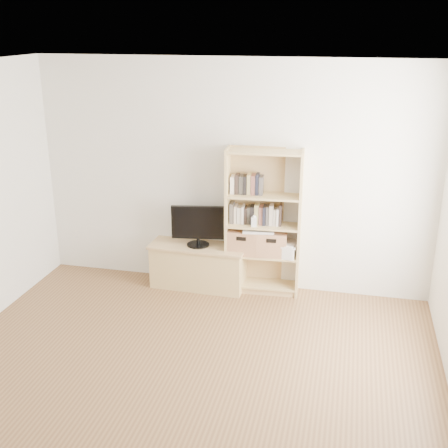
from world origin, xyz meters
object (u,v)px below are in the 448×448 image
(tv_stand, at_px, (198,267))
(laptop, at_px, (258,230))
(bookshelf, at_px, (263,223))
(basket_right, at_px, (272,243))
(baby_monitor, at_px, (254,222))
(television, at_px, (198,226))
(basket_left, at_px, (243,241))

(tv_stand, xyz_separation_m, laptop, (0.69, 0.03, 0.51))
(bookshelf, xyz_separation_m, basket_right, (0.10, 0.00, -0.23))
(bookshelf, xyz_separation_m, baby_monitor, (-0.09, -0.10, 0.04))
(tv_stand, distance_m, laptop, 0.86)
(bookshelf, xyz_separation_m, laptop, (-0.05, -0.02, -0.08))
(tv_stand, distance_m, basket_right, 0.92)
(television, xyz_separation_m, basket_left, (0.52, 0.04, -0.15))
(bookshelf, relative_size, basket_left, 4.94)
(television, height_order, laptop, television)
(baby_monitor, height_order, laptop, baby_monitor)
(baby_monitor, distance_m, basket_left, 0.31)
(tv_stand, height_order, laptop, laptop)
(tv_stand, relative_size, baby_monitor, 9.91)
(bookshelf, bearing_deg, tv_stand, -179.19)
(laptop, bearing_deg, baby_monitor, -126.12)
(basket_right, bearing_deg, baby_monitor, -158.01)
(television, height_order, baby_monitor, television)
(baby_monitor, xyz_separation_m, basket_right, (0.19, 0.10, -0.27))
(bookshelf, height_order, television, bookshelf)
(baby_monitor, xyz_separation_m, basket_left, (-0.13, 0.08, -0.27))
(bookshelf, distance_m, laptop, 0.09)
(basket_right, bearing_deg, bookshelf, 175.05)
(laptop, bearing_deg, basket_right, 0.38)
(tv_stand, distance_m, bookshelf, 0.95)
(tv_stand, relative_size, bookshelf, 0.64)
(baby_monitor, distance_m, laptop, 0.14)
(television, distance_m, basket_right, 0.86)
(basket_left, height_order, basket_right, basket_left)
(laptop, bearing_deg, tv_stand, 174.03)
(television, bearing_deg, basket_right, -5.68)
(bookshelf, height_order, basket_left, bookshelf)
(basket_left, distance_m, basket_right, 0.32)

